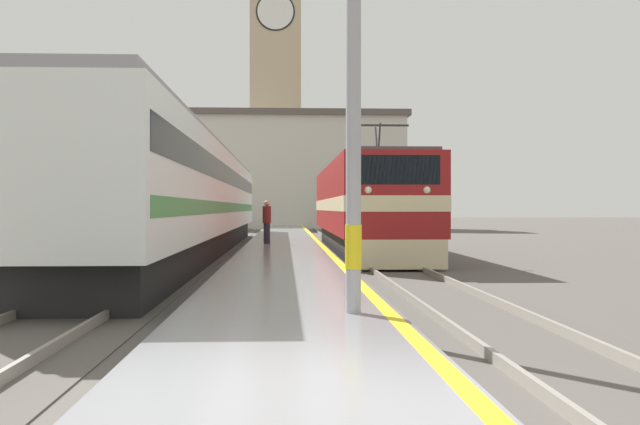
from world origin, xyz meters
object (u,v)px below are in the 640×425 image
(passenger_train, at_px, (194,198))
(clock_tower, at_px, (276,72))
(locomotive_train, at_px, (364,207))
(person_on_platform, at_px, (267,221))

(passenger_train, xyz_separation_m, clock_tower, (2.63, 44.87, 12.99))
(locomotive_train, relative_size, passenger_train, 0.48)
(locomotive_train, distance_m, passenger_train, 6.56)
(locomotive_train, xyz_separation_m, passenger_train, (-6.54, 0.48, 0.36))
(person_on_platform, bearing_deg, passenger_train, -162.49)
(person_on_platform, xyz_separation_m, clock_tower, (-0.15, 44.00, 13.91))
(passenger_train, height_order, person_on_platform, passenger_train)
(person_on_platform, relative_size, clock_tower, 0.06)
(locomotive_train, xyz_separation_m, person_on_platform, (-3.75, 1.36, -0.56))
(locomotive_train, height_order, person_on_platform, locomotive_train)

